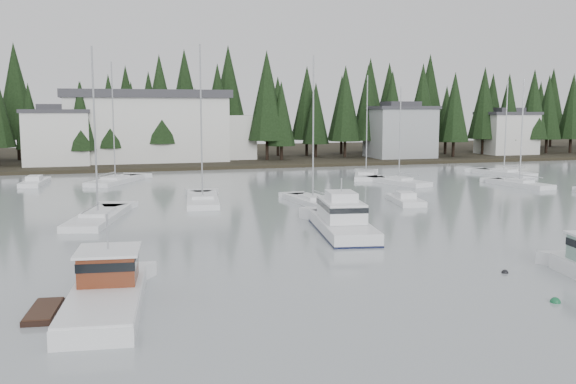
% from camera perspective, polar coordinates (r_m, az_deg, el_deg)
% --- Properties ---
extents(ground, '(260.00, 260.00, 0.00)m').
position_cam_1_polar(ground, '(24.45, 14.96, -13.58)').
color(ground, '#8F989A').
rests_on(ground, ground).
extents(far_shore_land, '(240.00, 54.00, 1.00)m').
position_cam_1_polar(far_shore_land, '(117.34, -10.44, 3.11)').
color(far_shore_land, black).
rests_on(far_shore_land, ground).
extents(conifer_treeline, '(200.00, 22.00, 20.00)m').
position_cam_1_polar(conifer_treeline, '(106.44, -9.82, 2.69)').
color(conifer_treeline, black).
rests_on(conifer_treeline, ground).
extents(house_west, '(9.54, 7.42, 8.75)m').
position_cam_1_polar(house_west, '(98.65, -19.87, 4.70)').
color(house_west, silver).
rests_on(house_west, ground).
extents(house_east_a, '(10.60, 8.48, 9.25)m').
position_cam_1_polar(house_east_a, '(108.69, 9.93, 5.38)').
color(house_east_a, '#999EA0').
rests_on(house_east_a, ground).
extents(house_east_b, '(9.54, 7.42, 8.25)m').
position_cam_1_polar(house_east_b, '(121.70, 18.87, 5.07)').
color(house_east_b, silver).
rests_on(house_east_b, ground).
extents(harbor_inn, '(29.50, 11.50, 10.90)m').
position_cam_1_polar(harbor_inn, '(102.19, -11.31, 5.71)').
color(harbor_inn, silver).
rests_on(harbor_inn, ground).
extents(lobster_boat_brown, '(5.33, 9.37, 4.49)m').
position_cam_1_polar(lobster_boat_brown, '(29.42, -16.05, -8.95)').
color(lobster_boat_brown, white).
rests_on(lobster_boat_brown, ground).
extents(cabin_cruiser_center, '(4.82, 10.64, 4.41)m').
position_cam_1_polar(cabin_cruiser_center, '(45.15, 4.82, -2.78)').
color(cabin_cruiser_center, white).
rests_on(cabin_cruiser_center, ground).
extents(sailboat_0, '(3.57, 8.57, 12.42)m').
position_cam_1_polar(sailboat_0, '(76.41, 19.87, 0.57)').
color(sailboat_0, white).
rests_on(sailboat_0, ground).
extents(sailboat_2, '(4.17, 10.33, 14.96)m').
position_cam_1_polar(sailboat_2, '(59.91, -7.60, -0.84)').
color(sailboat_2, white).
rests_on(sailboat_2, ground).
extents(sailboat_3, '(3.31, 8.63, 13.87)m').
position_cam_1_polar(sailboat_3, '(58.48, 2.23, -0.98)').
color(sailboat_3, white).
rests_on(sailboat_3, ground).
extents(sailboat_5, '(5.49, 11.19, 13.88)m').
position_cam_1_polar(sailboat_5, '(52.15, -16.51, -2.34)').
color(sailboat_5, white).
rests_on(sailboat_5, ground).
extents(sailboat_6, '(4.77, 8.72, 11.68)m').
position_cam_1_polar(sailboat_6, '(75.09, 9.83, 0.78)').
color(sailboat_6, white).
rests_on(sailboat_6, ground).
extents(sailboat_7, '(4.67, 8.98, 12.80)m').
position_cam_1_polar(sailboat_7, '(88.61, 18.64, 1.51)').
color(sailboat_7, white).
rests_on(sailboat_7, ground).
extents(sailboat_8, '(6.45, 10.18, 13.26)m').
position_cam_1_polar(sailboat_8, '(81.56, 6.95, 1.36)').
color(sailboat_8, white).
rests_on(sailboat_8, ground).
extents(sailboat_10, '(7.22, 10.18, 14.51)m').
position_cam_1_polar(sailboat_10, '(77.84, -15.09, 0.87)').
color(sailboat_10, white).
rests_on(sailboat_10, ground).
extents(runabout_1, '(3.18, 6.01, 1.42)m').
position_cam_1_polar(runabout_1, '(59.95, 10.43, -0.85)').
color(runabout_1, white).
rests_on(runabout_1, ground).
extents(runabout_3, '(2.98, 7.07, 1.42)m').
position_cam_1_polar(runabout_3, '(78.65, -21.61, 0.71)').
color(runabout_3, white).
rests_on(runabout_3, ground).
extents(mooring_buoy_green, '(0.48, 0.48, 0.48)m').
position_cam_1_polar(mooring_buoy_green, '(31.63, 22.66, -9.04)').
color(mooring_buoy_green, '#145933').
rests_on(mooring_buoy_green, ground).
extents(mooring_buoy_dark, '(0.37, 0.37, 0.37)m').
position_cam_1_polar(mooring_buoy_dark, '(36.12, 18.72, -6.83)').
color(mooring_buoy_dark, black).
rests_on(mooring_buoy_dark, ground).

